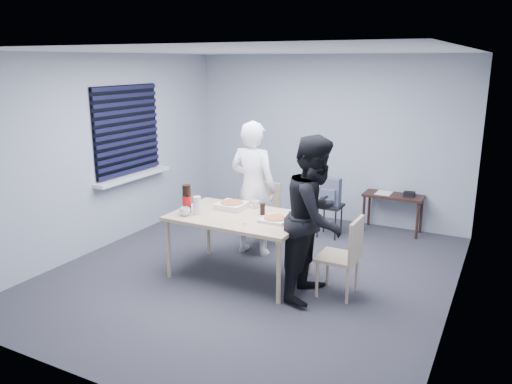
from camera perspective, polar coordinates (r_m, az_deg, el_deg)
The scene contains 19 objects.
room at distance 7.32m, azimuth -14.29°, elevation 6.02°, with size 5.00×5.00×5.00m.
dining_table at distance 5.83m, azimuth -1.94°, elevation -3.23°, with size 1.55×0.98×0.76m.
chair_far at distance 6.85m, azimuth 0.80°, elevation -2.08°, with size 0.42×0.42×0.89m.
chair_right at distance 5.48m, azimuth 10.24°, elevation -6.75°, with size 0.42×0.42×0.89m.
person_white at distance 6.49m, azimuth -0.35°, elevation 0.39°, with size 0.65×0.42×1.77m, color white.
person_black at distance 5.34m, azimuth 6.77°, elevation -2.94°, with size 0.86×0.47×1.77m, color black.
side_table at distance 7.68m, azimuth 15.41°, elevation -0.87°, with size 0.86×0.38×0.58m.
stool at distance 7.32m, azimuth 8.44°, elevation -2.25°, with size 0.35×0.35×0.48m.
backpack at distance 7.23m, azimuth 8.49°, elevation 0.02°, with size 0.28×0.21×0.40m.
pizza_box_a at distance 6.08m, azimuth -2.77°, elevation -1.52°, with size 0.33×0.33×0.08m.
pizza_box_b at distance 5.61m, azimuth 2.18°, elevation -3.11°, with size 0.30×0.30×0.04m.
mug_a at distance 5.85m, azimuth -8.09°, elevation -2.23°, with size 0.12×0.12×0.10m, color white.
mug_b at distance 6.09m, azimuth -0.05°, elevation -1.40°, with size 0.10×0.10×0.09m, color white.
cola_glass at distance 5.82m, azimuth 0.75°, elevation -1.95°, with size 0.06×0.06×0.14m, color black.
soda_bottle at distance 5.94m, azimuth -7.91°, elevation -0.82°, with size 0.11×0.11×0.33m.
plastic_cups at distance 5.86m, azimuth -6.74°, elevation -1.54°, with size 0.09×0.09×0.22m, color silver.
rubber_band at distance 5.49m, azimuth -1.31°, elevation -3.71°, with size 0.06×0.06×0.00m, color red.
papers at distance 7.71m, azimuth 14.41°, elevation -0.10°, with size 0.22×0.30×0.00m, color white.
black_box at distance 7.63m, azimuth 17.12°, elevation -0.21°, with size 0.16×0.11×0.07m, color black.
Camera 1 is at (2.64, -4.98, 2.50)m, focal length 35.00 mm.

